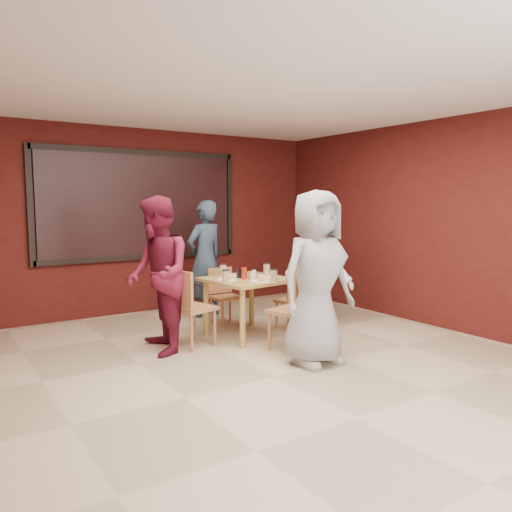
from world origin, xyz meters
TOP-DOWN VIEW (x-y plane):
  - floor at (0.00, 0.00)m, footprint 7.00×7.00m
  - window_blinds at (0.00, 3.45)m, footprint 3.00×0.02m
  - dining_table at (0.59, 1.39)m, footprint 1.04×1.04m
  - chair_front at (0.70, 0.52)m, footprint 0.55×0.55m
  - chair_back at (0.66, 2.11)m, footprint 0.39×0.39m
  - chair_left at (-0.26, 1.35)m, footprint 0.55×0.55m
  - chair_right at (1.34, 1.35)m, footprint 0.42×0.42m
  - diner_front at (0.61, 0.09)m, footprint 0.92×0.62m
  - diner_back at (0.68, 2.70)m, footprint 0.70×0.54m
  - diner_left at (-0.63, 1.36)m, footprint 0.83×0.98m
  - diner_right at (1.74, 1.41)m, footprint 0.96×1.23m

SIDE VIEW (x-z plane):
  - floor at x=0.00m, z-range 0.00..0.00m
  - chair_right at x=1.34m, z-range 0.05..0.83m
  - chair_back at x=0.66m, z-range 0.05..0.83m
  - chair_left at x=-0.26m, z-range 0.06..0.98m
  - chair_front at x=0.70m, z-range 0.06..0.98m
  - dining_table at x=0.59m, z-range 0.21..1.10m
  - diner_right at x=1.74m, z-range 0.00..1.67m
  - diner_back at x=0.68m, z-range 0.00..1.72m
  - diner_left at x=-0.63m, z-range 0.00..1.77m
  - diner_front at x=0.61m, z-range 0.00..1.83m
  - window_blinds at x=0.00m, z-range 0.90..2.40m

